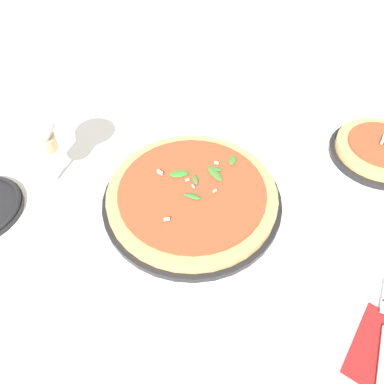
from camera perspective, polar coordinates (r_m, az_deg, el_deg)
ground_plane at (r=0.73m, az=-1.31°, el=-1.06°), size 6.00×6.00×0.00m
pizza_arugula_main at (r=0.71m, az=0.01°, el=-0.68°), size 0.34×0.34×0.05m
pizza_personal_side at (r=0.89m, az=26.65°, el=5.73°), size 0.20×0.20×0.05m
wine_glass at (r=0.73m, az=-22.21°, el=7.82°), size 0.09×0.09×0.16m
napkin at (r=0.65m, az=27.09°, el=-20.78°), size 0.14×0.12×0.01m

